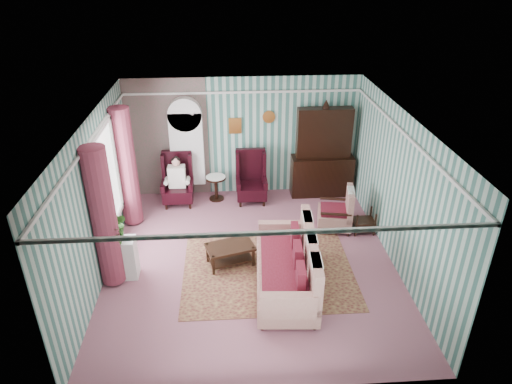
{
  "coord_description": "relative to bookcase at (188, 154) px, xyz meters",
  "views": [
    {
      "loc": [
        -0.41,
        -7.3,
        5.35
      ],
      "look_at": [
        0.13,
        0.6,
        1.21
      ],
      "focal_mm": 32.0,
      "sensor_mm": 36.0,
      "label": 1
    }
  ],
  "objects": [
    {
      "name": "wingback_left",
      "position": [
        -0.25,
        -0.39,
        -0.5
      ],
      "size": [
        0.76,
        0.8,
        1.25
      ],
      "primitive_type": "cube",
      "color": "black",
      "rests_on": "floor"
    },
    {
      "name": "potted_plant_a",
      "position": [
        -1.04,
        -3.27,
        -0.11
      ],
      "size": [
        0.46,
        0.43,
        0.42
      ],
      "primitive_type": "imported",
      "rotation": [
        0.0,
        0.0,
        -0.33
      ],
      "color": "#234B17",
      "rests_on": "plant_stand"
    },
    {
      "name": "rug",
      "position": [
        1.65,
        -3.14,
        -1.11
      ],
      "size": [
        3.2,
        2.6,
        0.01
      ],
      "primitive_type": "cube",
      "color": "#45171F",
      "rests_on": "floor"
    },
    {
      "name": "dresser_hutch",
      "position": [
        3.25,
        -0.12,
        0.06
      ],
      "size": [
        1.5,
        0.56,
        2.36
      ],
      "primitive_type": "cube",
      "color": "black",
      "rests_on": "floor"
    },
    {
      "name": "room_shell",
      "position": [
        0.73,
        -2.66,
        0.89
      ],
      "size": [
        5.53,
        6.02,
        2.91
      ],
      "color": "#3B6C62",
      "rests_on": "ground"
    },
    {
      "name": "nest_table",
      "position": [
        3.82,
        -1.94,
        -0.85
      ],
      "size": [
        0.45,
        0.38,
        0.54
      ],
      "primitive_type": "cube",
      "color": "black",
      "rests_on": "floor"
    },
    {
      "name": "floor",
      "position": [
        1.35,
        -2.84,
        -1.12
      ],
      "size": [
        6.0,
        6.0,
        0.0
      ],
      "primitive_type": "plane",
      "color": "#975868",
      "rests_on": "ground"
    },
    {
      "name": "potted_plant_b",
      "position": [
        -1.03,
        -3.02,
        -0.08
      ],
      "size": [
        0.31,
        0.27,
        0.48
      ],
      "primitive_type": "imported",
      "rotation": [
        0.0,
        0.0,
        -0.26
      ],
      "color": "#174A17",
      "rests_on": "plant_stand"
    },
    {
      "name": "wingback_right",
      "position": [
        1.5,
        -0.39,
        -0.5
      ],
      "size": [
        0.76,
        0.8,
        1.25
      ],
      "primitive_type": "cube",
      "color": "black",
      "rests_on": "floor"
    },
    {
      "name": "bookcase",
      "position": [
        0.0,
        0.0,
        0.0
      ],
      "size": [
        0.8,
        0.28,
        2.24
      ],
      "primitive_type": "cube",
      "color": "silver",
      "rests_on": "floor"
    },
    {
      "name": "coffee_table",
      "position": [
        0.94,
        -2.91,
        -0.91
      ],
      "size": [
        1.01,
        0.77,
        0.42
      ],
      "primitive_type": "cube",
      "rotation": [
        0.0,
        0.0,
        0.29
      ],
      "color": "black",
      "rests_on": "floor"
    },
    {
      "name": "potted_plant_c",
      "position": [
        -1.07,
        -3.04,
        -0.12
      ],
      "size": [
        0.26,
        0.26,
        0.4
      ],
      "primitive_type": "imported",
      "rotation": [
        0.0,
        0.0,
        -0.19
      ],
      "color": "#1E561B",
      "rests_on": "plant_stand"
    },
    {
      "name": "floral_armchair",
      "position": [
        3.23,
        -1.75,
        -0.61
      ],
      "size": [
        1.01,
        0.94,
        1.03
      ],
      "primitive_type": "cube",
      "rotation": [
        0.0,
        0.0,
        1.39
      ],
      "color": "beige",
      "rests_on": "floor"
    },
    {
      "name": "round_side_table",
      "position": [
        0.65,
        -0.24,
        -0.82
      ],
      "size": [
        0.5,
        0.5,
        0.6
      ],
      "primitive_type": "cylinder",
      "color": "black",
      "rests_on": "floor"
    },
    {
      "name": "sofa",
      "position": [
        1.9,
        -3.72,
        -0.57
      ],
      "size": [
        1.08,
        2.32,
        1.09
      ],
      "primitive_type": "cube",
      "rotation": [
        0.0,
        0.0,
        1.5
      ],
      "color": "#BDB592",
      "rests_on": "floor"
    },
    {
      "name": "seated_woman",
      "position": [
        -0.25,
        -0.39,
        -0.53
      ],
      "size": [
        0.44,
        0.4,
        1.18
      ],
      "primitive_type": null,
      "color": "beige",
      "rests_on": "floor"
    },
    {
      "name": "plant_stand",
      "position": [
        -1.05,
        -3.14,
        -0.72
      ],
      "size": [
        0.55,
        0.35,
        0.8
      ],
      "primitive_type": "cube",
      "color": "silver",
      "rests_on": "floor"
    }
  ]
}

